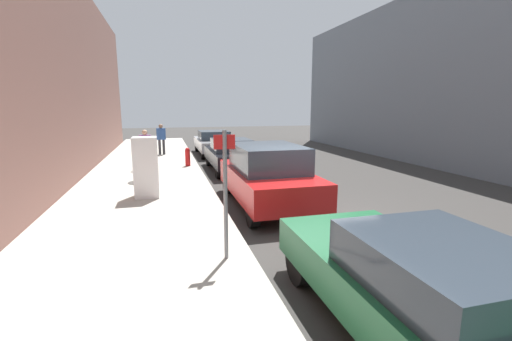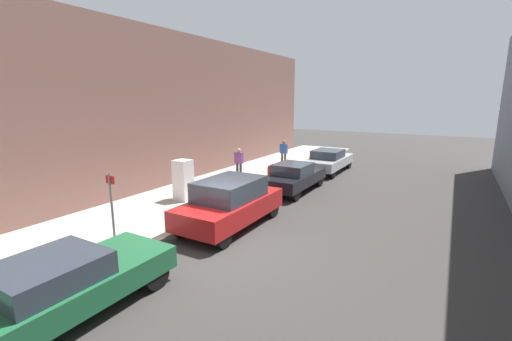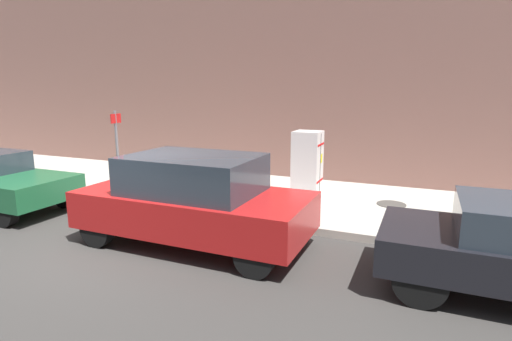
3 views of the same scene
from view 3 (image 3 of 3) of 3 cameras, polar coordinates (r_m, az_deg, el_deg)
The scene contains 7 objects.
ground_plane at distance 8.31m, azimuth -19.42°, elevation -9.93°, with size 80.00×80.00×0.00m, color #383533.
sidewalk_slab at distance 11.57m, azimuth -5.27°, elevation -2.90°, with size 4.47×44.00×0.16m, color #B2ADA0.
building_facade_near at distance 14.37m, azimuth 1.23°, elevation 15.32°, with size 2.44×39.60×7.82m, color #7F564C.
discarded_refrigerator at distance 10.17m, azimuth 7.32°, elevation 0.64°, with size 0.68×0.68×1.77m.
manhole_cover at distance 10.41m, azimuth 18.78°, elevation -4.58°, with size 0.70×0.70×0.02m, color #47443F.
street_sign_post at distance 11.10m, azimuth -19.21°, elevation 3.03°, with size 0.36×0.07×2.25m.
parked_suv_red at distance 7.71m, azimuth -8.84°, elevation -4.07°, with size 1.98×4.44×1.74m.
Camera 3 is at (5.62, 5.37, 2.93)m, focal length 28.00 mm.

